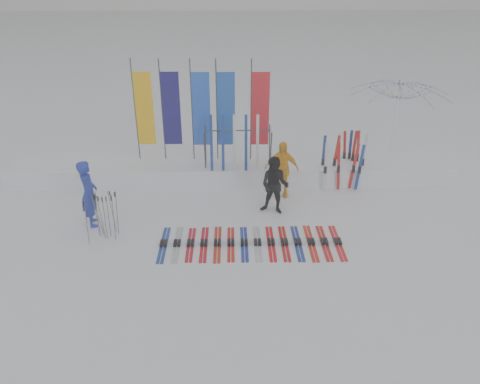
{
  "coord_description": "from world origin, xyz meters",
  "views": [
    {
      "loc": [
        -0.02,
        -9.25,
        6.42
      ],
      "look_at": [
        0.2,
        1.6,
        1.0
      ],
      "focal_mm": 35.0,
      "sensor_mm": 36.0,
      "label": 1
    }
  ],
  "objects_px": {
    "person_black": "(275,186)",
    "tent_canopy": "(395,123)",
    "ski_rack": "(238,143)",
    "person_blue": "(89,193)",
    "person_yellow": "(282,169)",
    "ski_row": "(251,243)"
  },
  "relations": [
    {
      "from": "person_blue",
      "to": "ski_rack",
      "type": "height_order",
      "value": "ski_rack"
    },
    {
      "from": "tent_canopy",
      "to": "ski_rack",
      "type": "distance_m",
      "value": 5.5
    },
    {
      "from": "tent_canopy",
      "to": "ski_row",
      "type": "relative_size",
      "value": 0.73
    },
    {
      "from": "person_black",
      "to": "ski_rack",
      "type": "height_order",
      "value": "ski_rack"
    },
    {
      "from": "person_black",
      "to": "person_yellow",
      "type": "distance_m",
      "value": 1.09
    },
    {
      "from": "ski_rack",
      "to": "person_blue",
      "type": "bearing_deg",
      "value": -148.28
    },
    {
      "from": "person_yellow",
      "to": "ski_row",
      "type": "height_order",
      "value": "person_yellow"
    },
    {
      "from": "person_blue",
      "to": "person_black",
      "type": "height_order",
      "value": "person_blue"
    },
    {
      "from": "tent_canopy",
      "to": "ski_row",
      "type": "distance_m",
      "value": 7.23
    },
    {
      "from": "person_black",
      "to": "tent_canopy",
      "type": "xyz_separation_m",
      "value": [
        4.31,
        3.35,
        0.67
      ]
    },
    {
      "from": "tent_canopy",
      "to": "ski_row",
      "type": "xyz_separation_m",
      "value": [
        -5.02,
        -4.99,
        -1.47
      ]
    },
    {
      "from": "tent_canopy",
      "to": "person_black",
      "type": "bearing_deg",
      "value": -142.14
    },
    {
      "from": "tent_canopy",
      "to": "ski_rack",
      "type": "height_order",
      "value": "tent_canopy"
    },
    {
      "from": "person_blue",
      "to": "tent_canopy",
      "type": "bearing_deg",
      "value": -87.56
    },
    {
      "from": "person_black",
      "to": "ski_rack",
      "type": "bearing_deg",
      "value": 137.87
    },
    {
      "from": "person_yellow",
      "to": "ski_row",
      "type": "relative_size",
      "value": 0.38
    },
    {
      "from": "ski_row",
      "to": "ski_rack",
      "type": "bearing_deg",
      "value": 94.52
    },
    {
      "from": "person_black",
      "to": "ski_row",
      "type": "distance_m",
      "value": 1.96
    },
    {
      "from": "person_yellow",
      "to": "ski_rack",
      "type": "relative_size",
      "value": 0.85
    },
    {
      "from": "person_black",
      "to": "ski_rack",
      "type": "relative_size",
      "value": 0.81
    },
    {
      "from": "person_blue",
      "to": "person_yellow",
      "type": "relative_size",
      "value": 1.07
    },
    {
      "from": "person_blue",
      "to": "person_yellow",
      "type": "bearing_deg",
      "value": -93.42
    }
  ]
}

